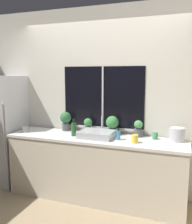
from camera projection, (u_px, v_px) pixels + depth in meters
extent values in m
plane|color=#937F60|center=(88.00, 208.00, 3.29)|extent=(14.00, 14.00, 0.00)
cube|color=beige|center=(104.00, 101.00, 3.69)|extent=(8.00, 0.06, 2.70)
cube|color=black|center=(103.00, 97.00, 3.65)|extent=(1.22, 0.01, 0.89)
cube|color=#BCB7AD|center=(103.00, 97.00, 3.64)|extent=(0.02, 0.01, 0.89)
cube|color=#BCB7AD|center=(103.00, 128.00, 3.71)|extent=(1.28, 0.04, 0.03)
cube|color=beige|center=(12.00, 93.00, 5.26)|extent=(0.06, 7.00, 2.70)
cube|color=beige|center=(95.00, 169.00, 3.50)|extent=(2.45, 0.58, 0.85)
cube|color=silver|center=(95.00, 138.00, 3.43)|extent=(2.47, 0.61, 0.03)
cube|color=#B7B7BC|center=(0.00, 129.00, 4.03)|extent=(0.76, 0.61, 1.72)
cylinder|color=silver|center=(3.00, 130.00, 3.61)|extent=(0.02, 0.02, 0.77)
cube|color=#ADADB2|center=(97.00, 134.00, 3.41)|extent=(0.46, 0.39, 0.09)
cylinder|color=#B7B7BC|center=(102.00, 133.00, 3.62)|extent=(0.04, 0.04, 0.03)
cylinder|color=#B7B7BC|center=(102.00, 124.00, 3.60)|extent=(0.02, 0.02, 0.23)
cylinder|color=#4C4C51|center=(66.00, 127.00, 3.81)|extent=(0.11, 0.11, 0.12)
sphere|color=#2D6638|center=(66.00, 117.00, 3.79)|extent=(0.17, 0.17, 0.17)
cylinder|color=#4C4C51|center=(88.00, 130.00, 3.69)|extent=(0.10, 0.10, 0.09)
sphere|color=#387A3D|center=(88.00, 122.00, 3.67)|extent=(0.12, 0.12, 0.12)
cylinder|color=#4C4C51|center=(112.00, 132.00, 3.57)|extent=(0.11, 0.11, 0.09)
sphere|color=#387A3D|center=(112.00, 122.00, 3.54)|extent=(0.18, 0.18, 0.18)
cylinder|color=#4C4C51|center=(138.00, 133.00, 3.44)|extent=(0.12, 0.12, 0.11)
sphere|color=#478E4C|center=(138.00, 125.00, 3.42)|extent=(0.12, 0.12, 0.12)
cylinder|color=teal|center=(118.00, 135.00, 3.28)|extent=(0.05, 0.05, 0.12)
cylinder|color=black|center=(118.00, 129.00, 3.27)|extent=(0.02, 0.02, 0.03)
cylinder|color=#235128|center=(74.00, 129.00, 3.48)|extent=(0.07, 0.07, 0.19)
cylinder|color=black|center=(74.00, 121.00, 3.46)|extent=(0.03, 0.03, 0.05)
cylinder|color=gray|center=(25.00, 129.00, 3.71)|extent=(0.10, 0.10, 0.09)
cylinder|color=gold|center=(135.00, 139.00, 3.13)|extent=(0.08, 0.08, 0.10)
cylinder|color=#38844C|center=(155.00, 136.00, 3.31)|extent=(0.07, 0.07, 0.09)
cylinder|color=#B2B2B7|center=(177.00, 135.00, 3.20)|extent=(0.20, 0.20, 0.18)
cone|color=#B2B2B7|center=(177.00, 127.00, 3.19)|extent=(0.17, 0.17, 0.02)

